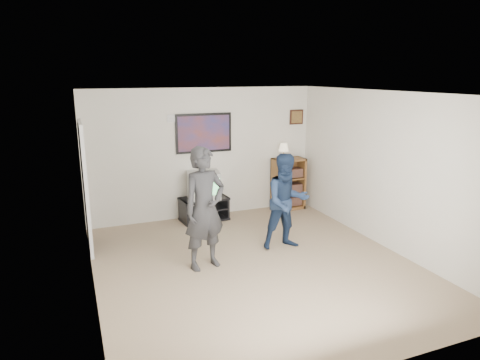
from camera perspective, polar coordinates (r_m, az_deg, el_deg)
room_shell at (r=6.31m, az=0.93°, el=0.24°), size 4.51×5.00×2.51m
media_stand at (r=8.27m, az=-4.82°, el=-3.84°), size 0.93×0.57×0.45m
crt_television at (r=8.14m, az=-4.90°, el=-0.65°), size 0.67×0.59×0.51m
bookshelf at (r=8.91m, az=6.44°, el=-0.49°), size 0.65×0.37×1.06m
table_lamp at (r=8.68m, az=5.83°, el=3.82°), size 0.20×0.20×0.32m
person_tall at (r=6.10m, az=-4.74°, el=-3.82°), size 0.73×0.57×1.78m
person_short at (r=6.84m, az=6.24°, el=-2.89°), size 0.79×0.64×1.55m
controller_left at (r=6.23m, az=-5.89°, el=-0.70°), size 0.05×0.13×0.04m
controller_right at (r=6.96m, az=5.10°, el=-0.06°), size 0.08×0.12×0.03m
poster at (r=8.21m, az=-4.85°, el=6.25°), size 1.10×0.03×0.75m
air_vent at (r=8.04m, az=-8.69°, el=8.13°), size 0.28×0.02×0.14m
small_picture at (r=8.97m, az=7.53°, el=8.32°), size 0.30×0.03×0.30m
doorway at (r=7.13m, az=-20.01°, el=-1.09°), size 0.03×0.85×2.00m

